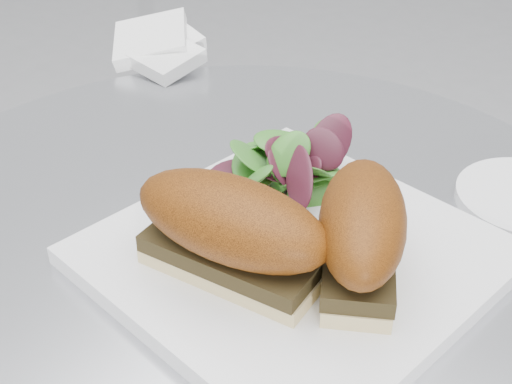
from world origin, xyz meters
TOP-DOWN VIEW (x-y plane):
  - plate at (0.06, -0.01)m, footprint 0.34×0.34m
  - sandwich_left at (0.03, -0.06)m, footprint 0.16×0.08m
  - sandwich_right at (0.12, -0.01)m, footprint 0.12×0.16m
  - salad at (0.01, 0.06)m, footprint 0.12×0.12m
  - napkin at (-0.28, 0.24)m, footprint 0.15×0.15m

SIDE VIEW (x-z plane):
  - plate at x=0.06m, z-range 0.73..0.75m
  - napkin at x=-0.28m, z-range 0.73..0.75m
  - salad at x=0.01m, z-range 0.75..0.80m
  - sandwich_left at x=0.03m, z-range 0.75..0.83m
  - sandwich_right at x=0.12m, z-range 0.75..0.83m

